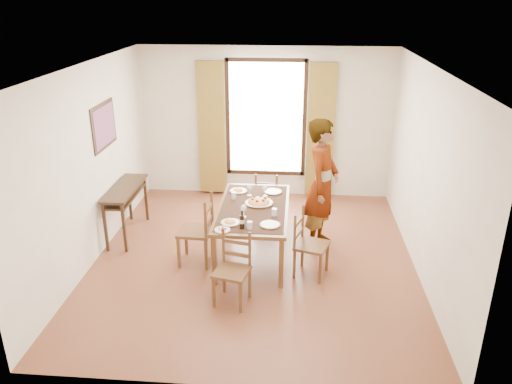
# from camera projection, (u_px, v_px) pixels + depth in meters

# --- Properties ---
(ground) EXTENTS (5.00, 5.00, 0.00)m
(ground) POSITION_uv_depth(u_px,v_px,m) (254.00, 258.00, 7.16)
(ground) COLOR #54281A
(ground) RESTS_ON ground
(room_shell) EXTENTS (4.60, 5.10, 2.74)m
(room_shell) POSITION_uv_depth(u_px,v_px,m) (254.00, 153.00, 6.69)
(room_shell) COLOR silver
(room_shell) RESTS_ON ground
(console_table) EXTENTS (0.38, 1.20, 0.80)m
(console_table) POSITION_uv_depth(u_px,v_px,m) (125.00, 194.00, 7.61)
(console_table) COLOR black
(console_table) RESTS_ON ground
(dining_table) EXTENTS (0.98, 1.79, 0.76)m
(dining_table) POSITION_uv_depth(u_px,v_px,m) (253.00, 211.00, 7.01)
(dining_table) COLOR brown
(dining_table) RESTS_ON ground
(chair_west) EXTENTS (0.47, 0.47, 1.01)m
(chair_west) POSITION_uv_depth(u_px,v_px,m) (198.00, 232.00, 6.89)
(chair_west) COLOR #57341D
(chair_west) RESTS_ON ground
(chair_north) EXTENTS (0.41, 0.41, 0.88)m
(chair_north) POSITION_uv_depth(u_px,v_px,m) (267.00, 199.00, 8.14)
(chair_north) COLOR #57341D
(chair_north) RESTS_ON ground
(chair_south) EXTENTS (0.48, 0.48, 0.90)m
(chair_south) POSITION_uv_depth(u_px,v_px,m) (233.00, 271.00, 6.04)
(chair_south) COLOR #57341D
(chair_south) RESTS_ON ground
(chair_east) EXTENTS (0.51, 0.51, 0.92)m
(chair_east) POSITION_uv_depth(u_px,v_px,m) (309.00, 246.00, 6.62)
(chair_east) COLOR #57341D
(chair_east) RESTS_ON ground
(man) EXTENTS (0.98, 0.88, 1.94)m
(man) POSITION_uv_depth(u_px,v_px,m) (322.00, 185.00, 7.17)
(man) COLOR gray
(man) RESTS_ON ground
(plate_sw) EXTENTS (0.27, 0.27, 0.05)m
(plate_sw) POSITION_uv_depth(u_px,v_px,m) (230.00, 221.00, 6.48)
(plate_sw) COLOR silver
(plate_sw) RESTS_ON dining_table
(plate_se) EXTENTS (0.27, 0.27, 0.05)m
(plate_se) POSITION_uv_depth(u_px,v_px,m) (270.00, 224.00, 6.43)
(plate_se) COLOR silver
(plate_se) RESTS_ON dining_table
(plate_nw) EXTENTS (0.27, 0.27, 0.05)m
(plate_nw) POSITION_uv_depth(u_px,v_px,m) (238.00, 190.00, 7.50)
(plate_nw) COLOR silver
(plate_nw) RESTS_ON dining_table
(plate_ne) EXTENTS (0.27, 0.27, 0.05)m
(plate_ne) POSITION_uv_depth(u_px,v_px,m) (273.00, 191.00, 7.48)
(plate_ne) COLOR silver
(plate_ne) RESTS_ON dining_table
(pasta_platter) EXTENTS (0.40, 0.40, 0.10)m
(pasta_platter) POSITION_uv_depth(u_px,v_px,m) (259.00, 200.00, 7.07)
(pasta_platter) COLOR #C05618
(pasta_platter) RESTS_ON dining_table
(caprese_plate) EXTENTS (0.20, 0.20, 0.04)m
(caprese_plate) POSITION_uv_depth(u_px,v_px,m) (222.00, 229.00, 6.30)
(caprese_plate) COLOR silver
(caprese_plate) RESTS_ON dining_table
(wine_glass_a) EXTENTS (0.08, 0.08, 0.18)m
(wine_glass_a) POSITION_uv_depth(u_px,v_px,m) (244.00, 211.00, 6.63)
(wine_glass_a) COLOR white
(wine_glass_a) RESTS_ON dining_table
(wine_glass_b) EXTENTS (0.08, 0.08, 0.18)m
(wine_glass_b) POSITION_uv_depth(u_px,v_px,m) (265.00, 190.00, 7.31)
(wine_glass_b) COLOR white
(wine_glass_b) RESTS_ON dining_table
(wine_glass_c) EXTENTS (0.08, 0.08, 0.18)m
(wine_glass_c) POSITION_uv_depth(u_px,v_px,m) (249.00, 190.00, 7.33)
(wine_glass_c) COLOR white
(wine_glass_c) RESTS_ON dining_table
(tumbler_a) EXTENTS (0.07, 0.07, 0.10)m
(tumbler_a) POSITION_uv_depth(u_px,v_px,m) (274.00, 212.00, 6.70)
(tumbler_a) COLOR silver
(tumbler_a) RESTS_ON dining_table
(tumbler_b) EXTENTS (0.07, 0.07, 0.10)m
(tumbler_b) POSITION_uv_depth(u_px,v_px,m) (234.00, 195.00, 7.24)
(tumbler_b) COLOR silver
(tumbler_b) RESTS_ON dining_table
(tumbler_c) EXTENTS (0.07, 0.07, 0.10)m
(tumbler_c) POSITION_uv_depth(u_px,v_px,m) (250.00, 225.00, 6.33)
(tumbler_c) COLOR silver
(tumbler_c) RESTS_ON dining_table
(wine_bottle) EXTENTS (0.07, 0.07, 0.25)m
(wine_bottle) POSITION_uv_depth(u_px,v_px,m) (242.00, 219.00, 6.31)
(wine_bottle) COLOR black
(wine_bottle) RESTS_ON dining_table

